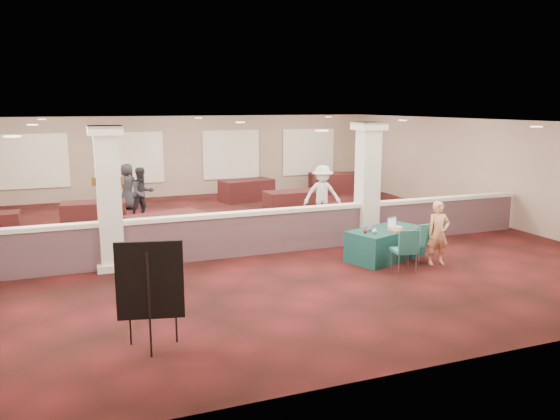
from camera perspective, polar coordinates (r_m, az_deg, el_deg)
name	(u,v)px	position (r m, az deg, el deg)	size (l,w,h in m)	color
ground	(242,240)	(14.98, -4.00, -3.14)	(16.00, 16.00, 0.00)	#411010
wall_back	(183,156)	(22.40, -10.09, 5.57)	(16.00, 0.04, 3.20)	gray
wall_front	(416,260)	(7.54, 14.04, -5.11)	(16.00, 0.04, 3.20)	gray
wall_right	(481,170)	(18.62, 20.24, 3.99)	(0.04, 16.00, 3.20)	gray
ceiling	(240,122)	(14.54, -4.17, 9.19)	(16.00, 16.00, 0.02)	silver
partition_wall	(260,231)	(13.46, -2.16, -2.26)	(15.60, 0.28, 1.10)	#4E3538
column_left	(109,197)	(12.59, -17.45, 1.28)	(0.72, 0.72, 3.20)	silver
column_right	(367,182)	(14.49, 9.12, 2.87)	(0.72, 0.72, 3.20)	silver
sconce_left	(94,182)	(12.52, -18.82, 2.83)	(0.12, 0.12, 0.18)	brown
sconce_right	(121,180)	(12.55, -16.27, 3.00)	(0.12, 0.12, 0.18)	brown
near_table	(385,244)	(13.31, 10.95, -3.50)	(1.90, 0.95, 0.73)	#103C34
conf_chair_main	(422,240)	(13.05, 14.64, -3.02)	(0.57, 0.57, 0.96)	#216155
conf_chair_side	(406,247)	(12.24, 13.03, -3.81)	(0.56, 0.57, 0.99)	#216155
easel_board	(150,282)	(8.35, -13.44, -7.30)	(0.98, 0.57, 1.69)	black
woman	(438,233)	(13.05, 16.20, -2.34)	(0.53, 0.35, 1.48)	tan
far_table_front_center	(166,229)	(14.74, -11.82, -1.97)	(2.00, 1.00, 0.81)	black
far_table_front_right	(293,202)	(18.56, 1.32, 0.84)	(1.87, 0.94, 0.76)	black
far_table_back_left	(94,214)	(17.47, -18.86, -0.40)	(1.86, 0.93, 0.75)	black
far_table_back_center	(247,190)	(20.99, -3.50, 2.07)	(1.99, 1.00, 0.81)	black
far_table_back_right	(334,183)	(23.07, 5.65, 2.85)	(2.01, 1.00, 0.81)	black
attendee_a	(142,193)	(18.21, -14.20, 1.74)	(0.80, 0.44, 1.66)	black
attendee_b	(322,194)	(16.99, 4.45, 1.64)	(1.15, 0.53, 1.80)	#BBBCB7
attendee_c	(376,182)	(21.00, 9.95, 2.89)	(0.88, 0.42, 1.51)	black
attendee_d	(127,186)	(19.93, -15.65, 2.38)	(0.80, 0.43, 1.62)	black
laptop_base	(395,227)	(13.42, 11.96, -1.77)	(0.33, 0.23, 0.02)	silver
laptop_screen	(392,222)	(13.47, 11.59, -1.19)	(0.33, 0.01, 0.22)	silver
screen_glow	(392,222)	(13.47, 11.61, -1.26)	(0.30, 0.00, 0.19)	silver
knitting	(396,230)	(13.11, 12.00, -2.05)	(0.40, 0.30, 0.03)	#B66F1D
yarn_cream	(374,231)	(12.73, 9.84, -2.17)	(0.11, 0.11, 0.11)	beige
yarn_red	(365,231)	(12.71, 8.88, -2.19)	(0.10, 0.10, 0.10)	maroon
yarn_grey	(370,229)	(12.94, 9.36, -1.96)	(0.10, 0.10, 0.10)	#525358
scissors	(412,227)	(13.57, 13.63, -1.71)	(0.12, 0.03, 0.01)	red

